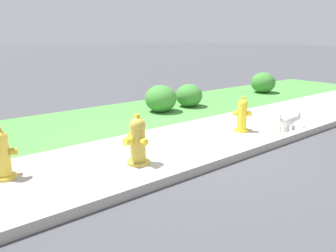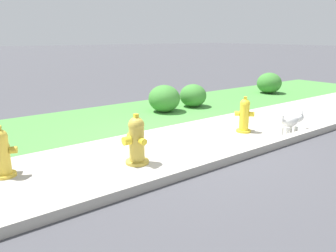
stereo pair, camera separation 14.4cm
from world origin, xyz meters
name	(u,v)px [view 1 (the left image)]	position (x,y,z in m)	size (l,w,h in m)	color
ground_plane	(185,142)	(0.00, 0.00, 0.00)	(120.00, 120.00, 0.00)	#424247
sidewalk_pavement	(185,142)	(0.00, 0.00, 0.01)	(18.00, 1.95, 0.01)	#ADA89E
grass_verge	(118,117)	(0.00, 2.25, 0.00)	(18.00, 2.56, 0.01)	#47893D
street_curb	(234,156)	(0.00, -1.05, 0.06)	(18.00, 0.16, 0.12)	#ADA89E
fire_hydrant_across_street	(137,141)	(-1.17, -0.33, 0.34)	(0.37, 0.39, 0.72)	gold
fire_hydrant_near_corner	(242,115)	(1.23, -0.19, 0.32)	(0.33, 0.33, 0.67)	yellow
fire_hydrant_far_end	(2,155)	(-2.74, 0.30, 0.32)	(0.36, 0.33, 0.67)	gold
small_white_dog	(289,120)	(1.76, -0.82, 0.27)	(0.54, 0.26, 0.47)	white
shrub_bush_far_verge	(189,95)	(1.99, 2.10, 0.28)	(0.67, 0.67, 0.57)	#3D7F33
shrub_bush_mid_verge	(263,83)	(5.22, 2.22, 0.32)	(0.75, 0.75, 0.64)	#3D7F33
shrub_bush_near_lamp	(161,99)	(1.07, 2.08, 0.31)	(0.74, 0.74, 0.63)	#3D7F33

